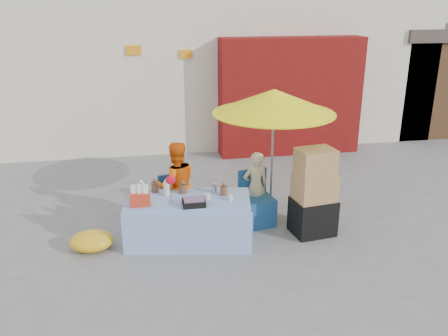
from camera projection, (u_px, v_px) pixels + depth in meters
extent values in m
plane|color=slate|center=(229.00, 247.00, 6.83)|extent=(80.00, 80.00, 0.00)
cube|color=silver|center=(180.00, 44.00, 12.56)|extent=(12.00, 5.00, 4.50)
cube|color=maroon|center=(290.00, 97.00, 10.65)|extent=(3.20, 0.60, 2.60)
cube|color=#4C331E|center=(419.00, 82.00, 13.07)|extent=(2.60, 3.00, 2.40)
cube|color=#3F3833|center=(427.00, 32.00, 12.61)|extent=(2.80, 3.20, 0.30)
cube|color=orange|center=(134.00, 50.00, 9.99)|extent=(0.32, 0.04, 0.20)
cube|color=orange|center=(186.00, 54.00, 10.21)|extent=(0.28, 0.04, 0.18)
cube|color=#9BC1F8|center=(189.00, 219.00, 6.90)|extent=(1.86, 1.07, 0.69)
cube|color=#9BC1F8|center=(187.00, 234.00, 6.53)|extent=(1.77, 0.33, 0.64)
cube|color=#9BC1F8|center=(191.00, 209.00, 7.29)|extent=(1.77, 0.33, 0.64)
cylinder|color=silver|center=(142.00, 189.00, 6.88)|extent=(0.12, 0.12, 0.17)
cylinder|color=brown|center=(155.00, 187.00, 6.97)|extent=(0.13, 0.13, 0.15)
cylinder|color=silver|center=(166.00, 189.00, 6.84)|extent=(0.11, 0.11, 0.20)
cylinder|color=brown|center=(183.00, 189.00, 6.94)|extent=(0.14, 0.14, 0.13)
cylinder|color=#B2B2B7|center=(214.00, 189.00, 6.96)|extent=(0.10, 0.10, 0.11)
cylinder|color=brown|center=(224.00, 191.00, 6.85)|extent=(0.12, 0.12, 0.14)
cylinder|color=silver|center=(208.00, 196.00, 6.73)|extent=(0.09, 0.09, 0.08)
cylinder|color=silver|center=(230.00, 198.00, 6.69)|extent=(0.09, 0.09, 0.08)
sphere|color=brown|center=(134.00, 196.00, 6.67)|extent=(0.14, 0.14, 0.14)
ellipsoid|color=red|center=(171.00, 180.00, 6.54)|extent=(0.14, 0.07, 0.14)
cube|color=#B9331B|center=(140.00, 200.00, 6.49)|extent=(0.29, 0.17, 0.18)
cube|color=black|center=(194.00, 203.00, 6.51)|extent=(0.35, 0.27, 0.08)
cube|color=navy|center=(178.00, 217.00, 7.26)|extent=(0.55, 0.54, 0.45)
cube|color=navy|center=(173.00, 186.00, 7.31)|extent=(0.48, 0.12, 0.40)
cube|color=navy|center=(257.00, 211.00, 7.47)|extent=(0.55, 0.54, 0.45)
cube|color=navy|center=(252.00, 181.00, 7.52)|extent=(0.48, 0.12, 0.40)
imported|color=#E65C0C|center=(176.00, 185.00, 7.25)|extent=(0.75, 0.63, 1.38)
imported|color=beige|center=(255.00, 187.00, 7.49)|extent=(0.46, 0.34, 1.15)
cylinder|color=gray|center=(272.00, 157.00, 7.54)|extent=(0.04, 0.04, 2.00)
cone|color=#FFF30D|center=(274.00, 101.00, 7.23)|extent=(1.90, 1.90, 0.38)
cylinder|color=#FFF30D|center=(274.00, 113.00, 7.29)|extent=(1.90, 1.90, 0.02)
cube|color=black|center=(313.00, 216.00, 7.17)|extent=(0.67, 0.58, 0.55)
cube|color=#AD7E4E|center=(315.00, 186.00, 7.00)|extent=(0.63, 0.52, 0.42)
cube|color=#AD7E4E|center=(316.00, 162.00, 6.84)|extent=(0.58, 0.47, 0.38)
ellipsoid|color=gold|center=(92.00, 241.00, 6.72)|extent=(0.70, 0.61, 0.28)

